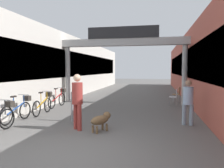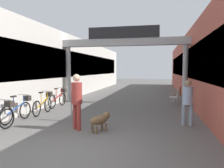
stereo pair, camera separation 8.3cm
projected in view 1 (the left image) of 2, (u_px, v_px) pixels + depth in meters
ground_plane at (70, 155)px, 4.93m from camera, size 80.00×80.00×0.00m
storefront_left at (63, 67)px, 16.56m from camera, size 3.00×26.00×4.15m
storefront_right at (206, 67)px, 14.50m from camera, size 3.00×26.00×4.15m
arcade_sign_gateway at (123, 49)px, 12.27m from camera, size 7.40×0.47×4.30m
pedestrian_with_dog at (77, 98)px, 6.91m from camera, size 0.48×0.48×1.78m
pedestrian_companion at (188, 100)px, 7.51m from camera, size 0.40×0.39×1.57m
dog_on_leash at (101, 120)px, 6.78m from camera, size 0.64×0.82×0.59m
bicycle_blue_second at (18, 110)px, 8.09m from camera, size 0.46×1.69×0.98m
bicycle_orange_third at (44, 104)px, 9.43m from camera, size 0.46×1.69×0.98m
bicycle_red_farthest at (58, 98)px, 11.26m from camera, size 0.46×1.69×0.98m
bollard_post_metal at (72, 106)px, 8.09m from camera, size 0.10×0.10×1.12m
cafe_chair_aluminium_nearer at (175, 96)px, 11.51m from camera, size 0.44×0.44×0.89m
cafe_chair_wood_farther at (178, 93)px, 12.69m from camera, size 0.48×0.48×0.89m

